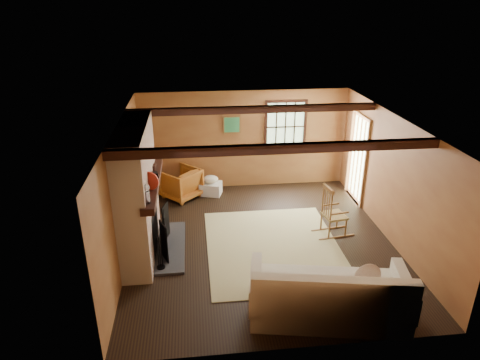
{
  "coord_description": "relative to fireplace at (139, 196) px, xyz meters",
  "views": [
    {
      "loc": [
        -1.21,
        -7.07,
        4.39
      ],
      "look_at": [
        -0.37,
        0.4,
        1.16
      ],
      "focal_mm": 32.0,
      "sensor_mm": 36.0,
      "label": 1
    }
  ],
  "objects": [
    {
      "name": "rocking_chair",
      "position": [
        3.67,
        0.17,
        -0.66
      ],
      "size": [
        0.81,
        0.51,
        1.05
      ],
      "rotation": [
        0.0,
        0.0,
        1.73
      ],
      "color": "tan",
      "rests_on": "ground"
    },
    {
      "name": "basket_pillow",
      "position": [
        1.37,
        2.31,
        -0.71
      ],
      "size": [
        0.45,
        0.41,
        0.19
      ],
      "primitive_type": "ellipsoid",
      "rotation": [
        0.0,
        0.0,
        -0.36
      ],
      "color": "silver",
      "rests_on": "laundry_basket"
    },
    {
      "name": "laundry_basket",
      "position": [
        1.37,
        2.31,
        -0.95
      ],
      "size": [
        0.58,
        0.5,
        0.3
      ],
      "primitive_type": "cube",
      "rotation": [
        0.0,
        0.0,
        -0.27
      ],
      "color": "white",
      "rests_on": "ground"
    },
    {
      "name": "armchair",
      "position": [
        0.67,
        2.22,
        -0.74
      ],
      "size": [
        1.1,
        1.1,
        0.72
      ],
      "primitive_type": "imported",
      "rotation": [
        0.0,
        0.0,
        -2.37
      ],
      "color": "#BF6026",
      "rests_on": "ground"
    },
    {
      "name": "sofa",
      "position": [
        2.88,
        -2.18,
        -0.77
      ],
      "size": [
        2.45,
        1.42,
        0.93
      ],
      "rotation": [
        0.0,
        0.0,
        -0.18
      ],
      "color": "silver",
      "rests_on": "ground"
    },
    {
      "name": "fireplace",
      "position": [
        0.0,
        0.0,
        0.0
      ],
      "size": [
        1.02,
        2.3,
        2.4
      ],
      "color": "#944F39",
      "rests_on": "ground"
    },
    {
      "name": "rug",
      "position": [
        2.43,
        -0.2,
        -1.1
      ],
      "size": [
        2.5,
        3.0,
        0.01
      ],
      "primitive_type": "cube",
      "color": "tan",
      "rests_on": "ground"
    },
    {
      "name": "room_envelope",
      "position": [
        2.45,
        0.26,
        0.53
      ],
      "size": [
        5.02,
        5.52,
        2.44
      ],
      "color": "#9C6437",
      "rests_on": "ground"
    },
    {
      "name": "firewood_pile",
      "position": [
        0.29,
        2.41,
        -0.97
      ],
      "size": [
        0.72,
        0.13,
        0.26
      ],
      "color": "brown",
      "rests_on": "ground"
    },
    {
      "name": "ground",
      "position": [
        2.23,
        0.0,
        -1.1
      ],
      "size": [
        5.5,
        5.5,
        0.0
      ],
      "primitive_type": "plane",
      "color": "black",
      "rests_on": "ground"
    }
  ]
}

